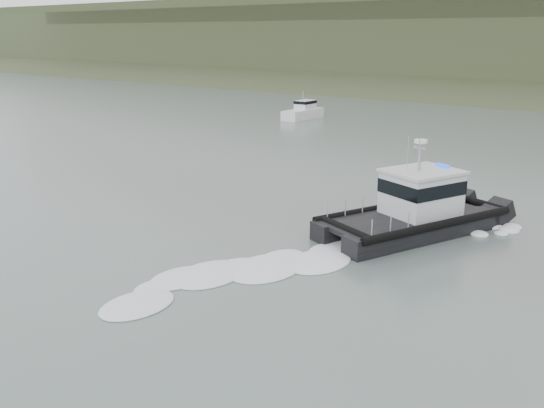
{
  "coord_description": "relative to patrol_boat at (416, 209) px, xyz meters",
  "views": [
    {
      "loc": [
        17.65,
        -10.89,
        9.68
      ],
      "look_at": [
        1.84,
        9.43,
        2.4
      ],
      "focal_mm": 40.0,
      "sensor_mm": 36.0,
      "label": 1
    }
  ],
  "objects": [
    {
      "name": "motorboat",
      "position": [
        -28.61,
        31.04,
        -0.39
      ],
      "size": [
        2.14,
        6.1,
        3.33
      ],
      "rotation": [
        0.0,
        0.0,
        0.02
      ],
      "color": "silver",
      "rests_on": "ground"
    },
    {
      "name": "patrol_boat",
      "position": [
        0.0,
        0.0,
        0.0
      ],
      "size": [
        6.97,
        10.68,
        4.87
      ],
      "rotation": [
        0.0,
        0.0,
        -0.36
      ],
      "color": "black",
      "rests_on": "ground"
    },
    {
      "name": "ground",
      "position": [
        -5.5,
        -16.43,
        -1.22
      ],
      "size": [
        400.0,
        400.0,
        0.0
      ],
      "primitive_type": "plane",
      "color": "#566761",
      "rests_on": "ground"
    }
  ]
}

